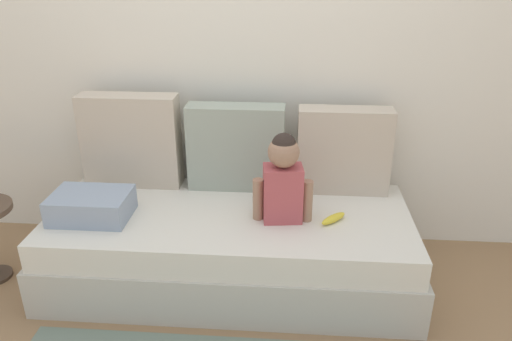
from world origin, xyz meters
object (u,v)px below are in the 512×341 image
throw_pillow_center (236,147)px  toddler (283,178)px  throw_pillow_left (131,141)px  folded_blanket (91,206)px  throw_pillow_right (344,151)px  couch (231,246)px  banana (333,218)px

throw_pillow_center → toddler: 0.47m
throw_pillow_center → toddler: throw_pillow_center is taller
throw_pillow_left → folded_blanket: throw_pillow_left is taller
throw_pillow_right → toddler: (-0.33, -0.38, -0.01)m
couch → throw_pillow_center: throw_pillow_center is taller
couch → toddler: toddler is taller
couch → throw_pillow_left: size_ratio=3.51×
throw_pillow_left → banana: throw_pillow_left is taller
throw_pillow_left → throw_pillow_center: bearing=0.0°
couch → banana: (0.55, -0.06, 0.24)m
throw_pillow_right → folded_blanket: size_ratio=1.31×
throw_pillow_right → banana: bearing=-100.2°
folded_blanket → couch: bearing=8.5°
couch → throw_pillow_right: bearing=27.9°
banana → couch: bearing=173.6°
banana → folded_blanket: (-1.26, -0.05, 0.05)m
throw_pillow_center → throw_pillow_right: 0.62m
toddler → banana: bearing=-2.0°
throw_pillow_left → banana: (1.16, -0.39, -0.25)m
throw_pillow_right → banana: throw_pillow_right is taller
throw_pillow_left → throw_pillow_center: (0.62, 0.00, -0.02)m
folded_blanket → toddler: bearing=3.1°
throw_pillow_right → couch: bearing=-152.1°
couch → folded_blanket: (-0.71, -0.11, 0.28)m
banana → throw_pillow_center: bearing=144.7°
banana → folded_blanket: 1.26m
throw_pillow_center → throw_pillow_right: bearing=0.0°
throw_pillow_left → toddler: size_ratio=1.19×
toddler → couch: bearing=169.5°
throw_pillow_center → throw_pillow_right: size_ratio=1.06×
throw_pillow_center → toddler: size_ratio=1.17×
couch → banana: bearing=-6.4°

